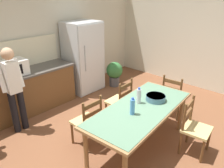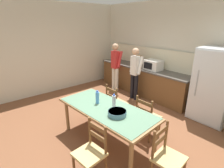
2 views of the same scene
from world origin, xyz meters
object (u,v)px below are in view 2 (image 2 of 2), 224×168
object	(u,v)px
refrigerator	(214,86)
person_at_sink	(115,65)
bottle_near_centre	(97,98)
chair_side_near_right	(91,152)
chair_side_far_right	(147,117)
person_at_counter	(135,71)
chair_side_far_left	(116,103)
dining_table	(106,111)
chair_head_end	(167,157)
paper_bag	(137,61)
bottle_off_centre	(114,101)
serving_bowl	(117,113)
microwave	(153,65)

from	to	relation	value
refrigerator	person_at_sink	bearing A→B (deg)	-170.74
bottle_near_centre	chair_side_near_right	bearing A→B (deg)	-41.54
chair_side_far_right	person_at_counter	distance (m)	1.95
bottle_near_centre	chair_side_far_left	distance (m)	0.88
chair_side_near_right	dining_table	bearing A→B (deg)	120.23
chair_head_end	chair_side_far_right	distance (m)	1.11
paper_bag	bottle_off_centre	xyz separation A→B (m)	(1.58, -2.35, -0.19)
bottle_near_centre	refrigerator	bearing A→B (deg)	64.17
refrigerator	bottle_off_centre	world-z (taller)	refrigerator
bottle_off_centre	person_at_sink	xyz separation A→B (m)	(-2.09, 1.86, 0.02)
dining_table	chair_side_far_left	xyz separation A→B (m)	(-0.51, 0.69, -0.24)
chair_side_near_right	person_at_counter	xyz separation A→B (m)	(-1.59, 2.64, 0.45)
dining_table	chair_head_end	bearing A→B (deg)	4.40
paper_bag	chair_side_near_right	bearing A→B (deg)	-57.76
serving_bowl	paper_bag	bearing A→B (deg)	126.31
chair_head_end	chair_side_far_right	bearing A→B (deg)	48.15
microwave	chair_side_far_left	world-z (taller)	microwave
paper_bag	serving_bowl	world-z (taller)	paper_bag
dining_table	serving_bowl	xyz separation A→B (m)	(0.36, -0.04, 0.13)
paper_bag	person_at_counter	world-z (taller)	person_at_counter
serving_bowl	chair_head_end	distance (m)	1.02
chair_side_far_right	person_at_counter	xyz separation A→B (m)	(-1.48, 1.20, 0.45)
refrigerator	paper_bag	xyz separation A→B (m)	(-2.43, 0.01, 0.20)
dining_table	chair_side_far_right	bearing A→B (deg)	62.62
bottle_off_centre	person_at_sink	world-z (taller)	person_at_sink
person_at_sink	chair_head_end	bearing A→B (deg)	-119.67
person_at_sink	person_at_counter	bearing A→B (deg)	-91.27
serving_bowl	person_at_counter	xyz separation A→B (m)	(-1.44, 1.99, 0.07)
refrigerator	dining_table	xyz separation A→B (m)	(-0.95, -2.45, -0.19)
microwave	serving_bowl	bearing A→B (deg)	-64.76
microwave	chair_side_far_left	distance (m)	1.91
person_at_sink	person_at_counter	world-z (taller)	person_at_sink
paper_bag	serving_bowl	xyz separation A→B (m)	(1.84, -2.50, -0.26)
chair_head_end	person_at_counter	world-z (taller)	person_at_counter
chair_head_end	person_at_counter	distance (m)	3.05
paper_bag	chair_side_far_right	bearing A→B (deg)	-42.28
serving_bowl	person_at_counter	bearing A→B (deg)	125.89
bottle_off_centre	serving_bowl	xyz separation A→B (m)	(0.26, -0.15, -0.07)
bottle_off_centre	person_at_sink	size ratio (longest dim) A/B	0.17
bottle_off_centre	chair_side_far_left	size ratio (longest dim) A/B	0.30
refrigerator	bottle_near_centre	bearing A→B (deg)	-115.83
bottle_near_centre	person_at_counter	bearing A→B (deg)	112.95
microwave	chair_side_far_left	xyz separation A→B (m)	(0.32, -1.78, -0.60)
chair_side_far_left	person_at_counter	bearing A→B (deg)	-64.82
chair_side_far_left	chair_head_end	bearing A→B (deg)	162.61
dining_table	chair_side_far_left	distance (m)	0.89
person_at_counter	chair_side_far_right	bearing A→B (deg)	-128.95
chair_side_far_left	paper_bag	bearing A→B (deg)	-60.55
chair_head_end	person_at_counter	size ratio (longest dim) A/B	0.58
paper_bag	bottle_near_centre	world-z (taller)	paper_bag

